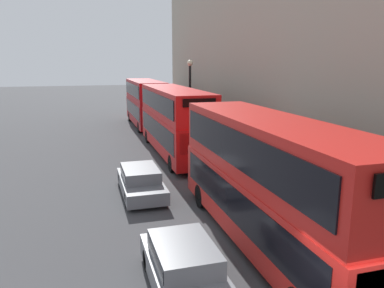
{
  "coord_description": "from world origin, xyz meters",
  "views": [
    {
      "loc": [
        -4.16,
        -5.49,
        6.16
      ],
      "look_at": [
        0.48,
        10.56,
        2.49
      ],
      "focal_mm": 35.0,
      "sensor_mm": 36.0,
      "label": 1
    }
  ],
  "objects_px": {
    "car_dark_sedan": "(185,267)",
    "car_hatchback": "(141,180)",
    "bus_third_in_queue": "(145,101)",
    "bus_leading": "(270,178)",
    "bus_second_in_queue": "(174,118)"
  },
  "relations": [
    {
      "from": "bus_third_in_queue",
      "to": "car_hatchback",
      "type": "distance_m",
      "value": 19.72
    },
    {
      "from": "car_hatchback",
      "to": "bus_third_in_queue",
      "type": "bearing_deg",
      "value": 80.03
    },
    {
      "from": "bus_second_in_queue",
      "to": "bus_third_in_queue",
      "type": "relative_size",
      "value": 1.13
    },
    {
      "from": "bus_second_in_queue",
      "to": "car_dark_sedan",
      "type": "bearing_deg",
      "value": -102.5
    },
    {
      "from": "bus_third_in_queue",
      "to": "car_dark_sedan",
      "type": "height_order",
      "value": "bus_third_in_queue"
    },
    {
      "from": "car_dark_sedan",
      "to": "car_hatchback",
      "type": "relative_size",
      "value": 0.96
    },
    {
      "from": "bus_second_in_queue",
      "to": "car_dark_sedan",
      "type": "distance_m",
      "value": 15.8
    },
    {
      "from": "bus_third_in_queue",
      "to": "car_dark_sedan",
      "type": "relative_size",
      "value": 2.37
    },
    {
      "from": "bus_second_in_queue",
      "to": "bus_third_in_queue",
      "type": "height_order",
      "value": "bus_second_in_queue"
    },
    {
      "from": "bus_third_in_queue",
      "to": "bus_leading",
      "type": "bearing_deg",
      "value": -90.0
    },
    {
      "from": "bus_third_in_queue",
      "to": "bus_second_in_queue",
      "type": "bearing_deg",
      "value": -90.0
    },
    {
      "from": "car_hatchback",
      "to": "car_dark_sedan",
      "type": "bearing_deg",
      "value": -90.0
    },
    {
      "from": "bus_leading",
      "to": "bus_third_in_queue",
      "type": "height_order",
      "value": "bus_third_in_queue"
    },
    {
      "from": "bus_third_in_queue",
      "to": "car_hatchback",
      "type": "bearing_deg",
      "value": -99.97
    },
    {
      "from": "bus_second_in_queue",
      "to": "bus_third_in_queue",
      "type": "distance_m",
      "value": 12.02
    }
  ]
}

